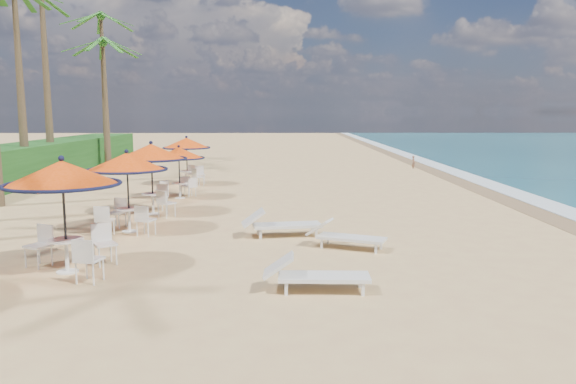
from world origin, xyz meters
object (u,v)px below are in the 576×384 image
at_px(station_3, 179,159).
at_px(station_2, 153,158).
at_px(lounger_far, 279,223).
at_px(lounger_near, 313,274).
at_px(station_0, 65,187).
at_px(lounger_mid, 343,235).
at_px(station_1, 126,172).
at_px(station_4, 188,149).

bearing_deg(station_3, station_2, -93.15).
xyz_separation_m(station_3, lounger_far, (4.04, -6.97, -1.19)).
bearing_deg(lounger_near, station_3, 113.23).
relative_size(station_0, lounger_mid, 1.22).
bearing_deg(station_1, station_3, 87.39).
distance_m(station_0, station_3, 10.46).
bearing_deg(station_2, station_4, 91.01).
xyz_separation_m(station_1, station_3, (0.29, 6.37, -0.18)).
distance_m(station_4, lounger_far, 11.96).
bearing_deg(station_3, station_0, -92.41).
relative_size(station_2, lounger_near, 1.21).
height_order(station_2, lounger_mid, station_2).
bearing_deg(lounger_near, station_2, 122.29).
bearing_deg(station_2, lounger_mid, -39.05).
bearing_deg(station_3, lounger_far, -59.95).
bearing_deg(station_1, station_0, -92.08).
relative_size(station_0, station_3, 1.18).
distance_m(station_1, lounger_mid, 6.44).
xyz_separation_m(station_3, lounger_mid, (5.68, -8.33, -1.22)).
bearing_deg(station_1, station_4, 90.22).
bearing_deg(lounger_far, station_2, 132.07).
height_order(station_0, lounger_mid, station_0).
height_order(lounger_near, lounger_far, lounger_far).
distance_m(station_0, lounger_far, 5.85).
distance_m(station_2, lounger_far, 5.64).
xyz_separation_m(station_0, station_4, (0.11, 14.53, -0.14)).
relative_size(station_1, lounger_near, 1.16).
relative_size(station_2, lounger_far, 1.09).
bearing_deg(lounger_near, lounger_far, 99.65).
relative_size(station_1, lounger_far, 1.05).
height_order(station_4, lounger_mid, station_4).
bearing_deg(station_2, station_0, -92.02).
bearing_deg(station_0, lounger_near, -14.44).
height_order(station_4, lounger_far, station_4).
bearing_deg(lounger_near, station_1, 134.23).
height_order(station_0, lounger_far, station_0).
xyz_separation_m(station_2, station_4, (-0.14, 7.64, -0.19)).
relative_size(station_1, station_2, 0.96).
bearing_deg(lounger_mid, lounger_far, 164.13).
distance_m(station_0, station_1, 4.08).
bearing_deg(station_1, lounger_far, -7.91).
bearing_deg(station_4, station_1, -89.78).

